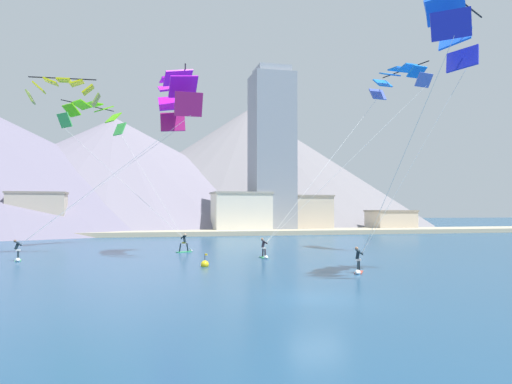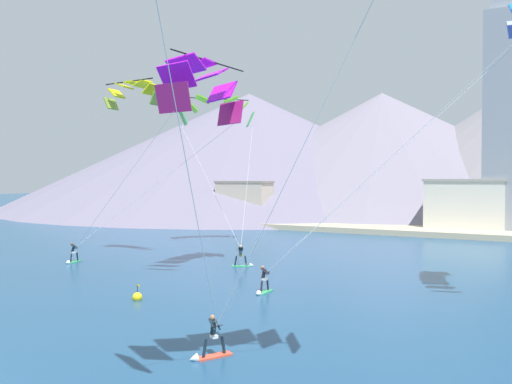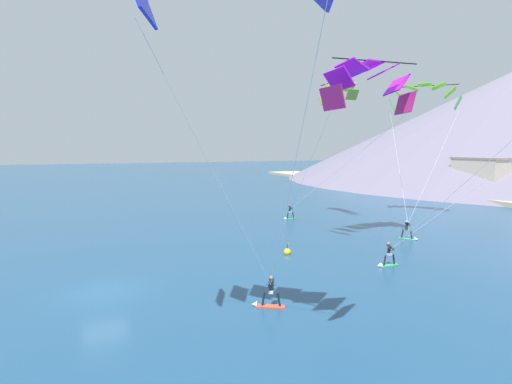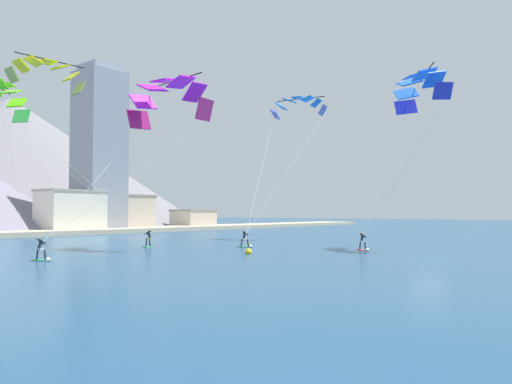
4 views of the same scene
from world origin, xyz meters
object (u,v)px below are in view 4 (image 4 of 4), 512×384
object	(u,v)px
kitesurfer_mid_center	(43,254)
parafoil_kite_mid_center	(168,97)
kitesurfer_far_left	(149,241)
parafoil_kite_distant_high_outer	(47,71)
parafoil_kite_near_lead	(419,87)
parafoil_kite_near_trail	(298,105)
kitesurfer_near_lead	(364,245)
parafoil_kite_far_left	(5,96)
race_marker_buoy	(249,252)
kitesurfer_near_trail	(246,242)

from	to	relation	value
kitesurfer_mid_center	parafoil_kite_mid_center	xyz separation A→B (m)	(12.06, 1.11, 13.24)
kitesurfer_mid_center	kitesurfer_far_left	distance (m)	14.24
parafoil_kite_distant_high_outer	parafoil_kite_near_lead	bearing A→B (deg)	-41.52
parafoil_kite_near_lead	parafoil_kite_near_trail	distance (m)	19.03
kitesurfer_near_lead	parafoil_kite_near_lead	distance (m)	15.23
kitesurfer_mid_center	parafoil_kite_far_left	xyz separation A→B (m)	(4.22, 15.54, 13.93)
kitesurfer_near_lead	parafoil_kite_near_lead	xyz separation A→B (m)	(4.29, -3.45, 14.20)
kitesurfer_near_lead	kitesurfer_far_left	distance (m)	20.08
parafoil_kite_mid_center	race_marker_buoy	bearing A→B (deg)	-81.10
parafoil_kite_mid_center	kitesurfer_near_lead	bearing A→B (deg)	-54.75
kitesurfer_far_left	race_marker_buoy	distance (m)	12.29
kitesurfer_mid_center	kitesurfer_far_left	bearing A→B (deg)	20.79
kitesurfer_near_trail	kitesurfer_far_left	world-z (taller)	kitesurfer_far_left
kitesurfer_near_trail	race_marker_buoy	world-z (taller)	kitesurfer_near_trail
kitesurfer_mid_center	parafoil_kite_near_trail	bearing A→B (deg)	2.06
parafoil_kite_near_lead	kitesurfer_far_left	bearing A→B (deg)	121.17
parafoil_kite_distant_high_outer	race_marker_buoy	bearing A→B (deg)	-47.54
race_marker_buoy	parafoil_kite_near_lead	bearing A→B (deg)	-35.47
kitesurfer_mid_center	parafoil_kite_mid_center	size ratio (longest dim) A/B	0.13
kitesurfer_far_left	parafoil_kite_near_lead	xyz separation A→B (m)	(13.03, -21.53, 14.10)
parafoil_kite_far_left	parafoil_kite_distant_high_outer	bearing A→B (deg)	-98.65
parafoil_kite_near_trail	parafoil_kite_far_left	bearing A→B (deg)	153.62
parafoil_kite_near_lead	kitesurfer_near_trail	bearing A→B (deg)	117.90
kitesurfer_near_trail	parafoil_kite_near_trail	world-z (taller)	parafoil_kite_near_trail
kitesurfer_near_lead	kitesurfer_far_left	bearing A→B (deg)	115.78
kitesurfer_near_lead	race_marker_buoy	world-z (taller)	kitesurfer_near_lead
kitesurfer_near_trail	parafoil_kite_mid_center	world-z (taller)	parafoil_kite_mid_center
kitesurfer_mid_center	kitesurfer_near_lead	bearing A→B (deg)	-30.58
kitesurfer_near_lead	parafoil_kite_distant_high_outer	bearing A→B (deg)	137.91
parafoil_kite_near_trail	parafoil_kite_distant_high_outer	bearing A→B (deg)	173.68
kitesurfer_near_trail	parafoil_kite_far_left	bearing A→B (deg)	129.26
kitesurfer_near_lead	race_marker_buoy	xyz separation A→B (m)	(-8.68, 5.80, -0.31)
parafoil_kite_mid_center	race_marker_buoy	size ratio (longest dim) A/B	13.82
parafoil_kite_far_left	race_marker_buoy	xyz separation A→B (m)	(9.14, -22.77, -14.27)
kitesurfer_far_left	parafoil_kite_far_left	size ratio (longest dim) A/B	0.13
parafoil_kite_near_lead	parafoil_kite_mid_center	size ratio (longest dim) A/B	1.05
parafoil_kite_near_lead	race_marker_buoy	bearing A→B (deg)	144.53
kitesurfer_near_trail	kitesurfer_mid_center	distance (m)	19.04
parafoil_kite_near_lead	parafoil_kite_far_left	world-z (taller)	parafoil_kite_near_lead
parafoil_kite_distant_high_outer	kitesurfer_far_left	bearing A→B (deg)	2.52
parafoil_kite_distant_high_outer	kitesurfer_near_lead	bearing A→B (deg)	-42.09
race_marker_buoy	kitesurfer_far_left	bearing A→B (deg)	90.23
parafoil_kite_near_trail	parafoil_kite_mid_center	bearing A→B (deg)	-179.78
kitesurfer_far_left	race_marker_buoy	xyz separation A→B (m)	(0.05, -12.29, -0.41)
kitesurfer_mid_center	parafoil_kite_distant_high_outer	world-z (taller)	parafoil_kite_distant_high_outer
kitesurfer_mid_center	parafoil_kite_distant_high_outer	size ratio (longest dim) A/B	0.29
kitesurfer_mid_center	kitesurfer_far_left	xyz separation A→B (m)	(13.31, 5.05, 0.08)
kitesurfer_far_left	parafoil_kite_near_trail	world-z (taller)	parafoil_kite_near_trail
kitesurfer_near_lead	kitesurfer_far_left	xyz separation A→B (m)	(-8.73, 18.08, 0.10)
kitesurfer_mid_center	parafoil_kite_mid_center	bearing A→B (deg)	5.26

